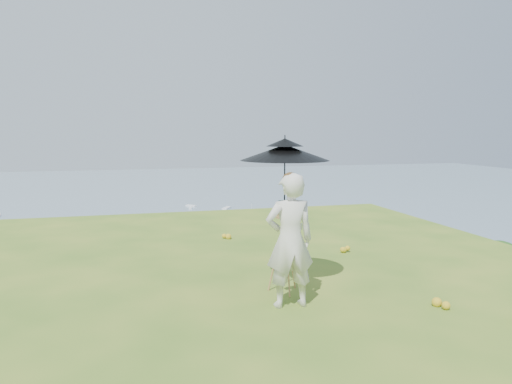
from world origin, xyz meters
name	(u,v)px	position (x,y,z in m)	size (l,w,h in m)	color
ground	(181,285)	(0.00, 0.00, 0.00)	(14.00, 14.00, 0.00)	#427220
shoreline_tier	(133,359)	(0.00, 75.00, -36.00)	(170.00, 28.00, 8.00)	gray
bay_water	(124,205)	(0.00, 240.00, -34.00)	(700.00, 700.00, 0.00)	slate
slope_trees	(137,332)	(0.00, 35.00, -15.00)	(110.00, 50.00, 6.00)	#224F17
harbor_town	(132,322)	(0.00, 75.00, -29.50)	(110.00, 22.00, 5.00)	beige
moored_boats	(87,240)	(-12.50, 161.00, -33.65)	(140.00, 140.00, 0.70)	white
wildflowers	(180,277)	(0.00, 0.25, 0.06)	(10.00, 10.50, 0.12)	gold
painter	(290,240)	(1.32, -1.33, 0.92)	(0.67, 0.44, 1.84)	silver
field_easel	(285,246)	(1.45, -0.73, 0.70)	(0.53, 0.53, 1.39)	#A17143
sun_umbrella	(285,176)	(1.45, -0.70, 1.74)	(1.30, 1.30, 1.19)	black
painter_cap	(290,177)	(1.32, -1.33, 1.79)	(0.21, 0.25, 0.10)	pink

